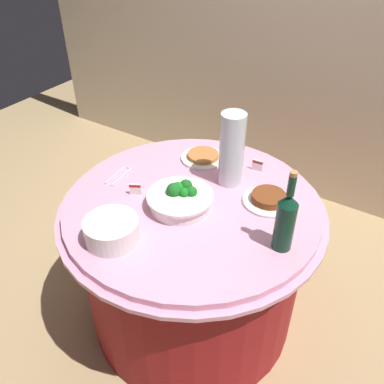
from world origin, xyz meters
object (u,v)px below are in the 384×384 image
food_plate_stir_fry (268,199)px  plate_stack (112,230)px  serving_tongs (119,175)px  label_placard_mid (135,189)px  decorative_fruit_vase (232,153)px  food_plate_peanuts (203,157)px  broccoli_bowl (180,199)px  label_placard_front (257,165)px  wine_bottle (285,220)px

food_plate_stir_fry → plate_stack: bearing=-127.4°
serving_tongs → food_plate_stir_fry: 0.70m
food_plate_stir_fry → label_placard_mid: bearing=-153.2°
label_placard_mid → decorative_fruit_vase: bearing=45.5°
plate_stack → food_plate_peanuts: bearing=91.0°
broccoli_bowl → label_placard_front: (0.15, 0.43, -0.01)m
wine_bottle → label_placard_front: wine_bottle is taller
serving_tongs → food_plate_peanuts: 0.42m
wine_bottle → plate_stack: bearing=-150.9°
decorative_fruit_vase → food_plate_stir_fry: size_ratio=1.55×
serving_tongs → label_placard_front: 0.65m
food_plate_stir_fry → food_plate_peanuts: food_plate_stir_fry is taller
broccoli_bowl → food_plate_stir_fry: bearing=36.4°
food_plate_stir_fry → label_placard_front: (-0.15, 0.20, 0.01)m
wine_bottle → label_placard_mid: wine_bottle is taller
plate_stack → label_placard_front: bearing=70.7°
broccoli_bowl → food_plate_stir_fry: 0.38m
wine_bottle → broccoli_bowl: bearing=-179.8°
decorative_fruit_vase → label_placard_front: 0.21m
broccoli_bowl → food_plate_peanuts: (-0.11, 0.37, -0.03)m
serving_tongs → label_placard_front: bearing=36.7°
decorative_fruit_vase → plate_stack: bearing=-108.4°
food_plate_stir_fry → label_placard_mid: label_placard_mid is taller
label_placard_front → broccoli_bowl: bearing=-109.9°
broccoli_bowl → serving_tongs: bearing=174.2°
decorative_fruit_vase → serving_tongs: 0.54m
broccoli_bowl → decorative_fruit_vase: (0.09, 0.27, 0.11)m
food_plate_stir_fry → label_placard_front: 0.25m
decorative_fruit_vase → food_plate_stir_fry: 0.26m
serving_tongs → label_placard_mid: bearing=-25.3°
broccoli_bowl → food_plate_peanuts: bearing=107.0°
wine_bottle → decorative_fruit_vase: bearing=143.4°
plate_stack → food_plate_peanuts: size_ratio=0.95×
decorative_fruit_vase → serving_tongs: size_ratio=2.03×
decorative_fruit_vase → wine_bottle: bearing=-36.6°
plate_stack → food_plate_peanuts: plate_stack is taller
food_plate_stir_fry → label_placard_front: bearing=126.2°
broccoli_bowl → label_placard_front: broccoli_bowl is taller
serving_tongs → broccoli_bowl: bearing=-5.8°
broccoli_bowl → food_plate_stir_fry: broccoli_bowl is taller
plate_stack → label_placard_front: 0.78m
broccoli_bowl → label_placard_mid: broccoli_bowl is taller
plate_stack → decorative_fruit_vase: 0.62m
plate_stack → decorative_fruit_vase: (0.19, 0.58, 0.11)m
broccoli_bowl → serving_tongs: (-0.37, 0.04, -0.03)m
label_placard_front → plate_stack: bearing=-109.3°
decorative_fruit_vase → label_placard_mid: decorative_fruit_vase is taller
plate_stack → wine_bottle: 0.64m
decorative_fruit_vase → broccoli_bowl: bearing=-108.4°
broccoli_bowl → decorative_fruit_vase: size_ratio=0.82×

